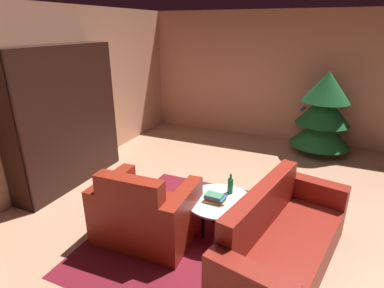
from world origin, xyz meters
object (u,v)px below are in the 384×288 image
object	(u,v)px
armchair_red	(145,214)
bottle_on_table	(230,185)
book_stack_on_table	(215,198)
decorated_tree	(323,113)
couch_red	(282,244)
bookshelf_unit	(71,118)
coffee_table	(219,203)

from	to	relation	value
armchair_red	bottle_on_table	distance (m)	1.01
book_stack_on_table	decorated_tree	size ratio (longest dim) A/B	0.16
couch_red	decorated_tree	xyz separation A→B (m)	(0.19, 3.31, 0.50)
bookshelf_unit	coffee_table	distance (m)	2.55
couch_red	book_stack_on_table	distance (m)	0.84
bookshelf_unit	armchair_red	bearing A→B (deg)	-25.97
bottle_on_table	book_stack_on_table	bearing A→B (deg)	-111.70
couch_red	coffee_table	size ratio (longest dim) A/B	2.54
coffee_table	bottle_on_table	distance (m)	0.25
bookshelf_unit	bottle_on_table	size ratio (longest dim) A/B	8.39
armchair_red	book_stack_on_table	distance (m)	0.79
decorated_tree	couch_red	bearing A→B (deg)	-93.22
bottle_on_table	coffee_table	bearing A→B (deg)	-108.05
couch_red	coffee_table	bearing A→B (deg)	157.56
book_stack_on_table	coffee_table	bearing A→B (deg)	54.52
bookshelf_unit	couch_red	distance (m)	3.34
coffee_table	decorated_tree	distance (m)	3.17
armchair_red	couch_red	size ratio (longest dim) A/B	0.55
couch_red	decorated_tree	size ratio (longest dim) A/B	1.27
coffee_table	book_stack_on_table	world-z (taller)	book_stack_on_table
bookshelf_unit	armchair_red	size ratio (longest dim) A/B	1.89
coffee_table	bottle_on_table	world-z (taller)	bottle_on_table
armchair_red	couch_red	distance (m)	1.45
coffee_table	bookshelf_unit	bearing A→B (deg)	170.00
coffee_table	decorated_tree	size ratio (longest dim) A/B	0.50
book_stack_on_table	bottle_on_table	distance (m)	0.27
book_stack_on_table	couch_red	bearing A→B (deg)	-18.61
couch_red	bookshelf_unit	bearing A→B (deg)	166.98
couch_red	decorated_tree	bearing A→B (deg)	86.78
armchair_red	bottle_on_table	size ratio (longest dim) A/B	4.44
decorated_tree	bookshelf_unit	bearing A→B (deg)	-142.69
armchair_red	book_stack_on_table	world-z (taller)	armchair_red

